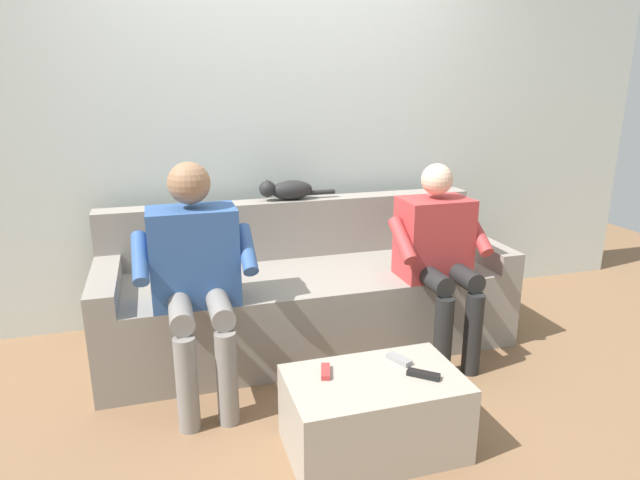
{
  "coord_description": "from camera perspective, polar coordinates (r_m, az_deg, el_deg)",
  "views": [
    {
      "loc": [
        0.81,
        2.89,
        1.55
      ],
      "look_at": [
        0.0,
        0.18,
        0.72
      ],
      "focal_mm": 30.95,
      "sensor_mm": 36.0,
      "label": 1
    }
  ],
  "objects": [
    {
      "name": "ground_plane",
      "position": [
        2.88,
        2.5,
        -16.29
      ],
      "size": [
        8.0,
        8.0,
        0.0
      ],
      "primitive_type": "plane",
      "color": "#846042"
    },
    {
      "name": "back_wall",
      "position": [
        3.67,
        -3.92,
        11.77
      ],
      "size": [
        5.46,
        0.06,
        2.53
      ],
      "primitive_type": "cube",
      "color": "silver",
      "rests_on": "ground"
    },
    {
      "name": "couch",
      "position": [
        3.37,
        -1.48,
        -5.7
      ],
      "size": [
        2.38,
        0.83,
        0.82
      ],
      "color": "gray",
      "rests_on": "ground"
    },
    {
      "name": "coffee_table",
      "position": [
        2.49,
        5.58,
        -17.42
      ],
      "size": [
        0.74,
        0.45,
        0.35
      ],
      "color": "#A89E8E",
      "rests_on": "ground"
    },
    {
      "name": "person_left_seated",
      "position": [
        3.15,
        12.13,
        -0.95
      ],
      "size": [
        0.54,
        0.52,
        1.11
      ],
      "color": "#B23838",
      "rests_on": "ground"
    },
    {
      "name": "person_right_seated",
      "position": [
        2.76,
        -12.76,
        -2.71
      ],
      "size": [
        0.58,
        0.58,
        1.18
      ],
      "color": "#335693",
      "rests_on": "ground"
    },
    {
      "name": "cat_on_backrest",
      "position": [
        3.46,
        -3.39,
        5.21
      ],
      "size": [
        0.49,
        0.13,
        0.13
      ],
      "color": "black",
      "rests_on": "couch"
    },
    {
      "name": "remote_red",
      "position": [
        2.41,
        0.58,
        -13.44
      ],
      "size": [
        0.07,
        0.12,
        0.02
      ],
      "primitive_type": "cube",
      "rotation": [
        0.0,
        0.0,
        4.42
      ],
      "color": "#B73333",
      "rests_on": "coffee_table"
    },
    {
      "name": "remote_black",
      "position": [
        2.42,
        10.64,
        -13.51
      ],
      "size": [
        0.13,
        0.12,
        0.02
      ],
      "primitive_type": "cube",
      "rotation": [
        0.0,
        0.0,
        2.44
      ],
      "color": "black",
      "rests_on": "coffee_table"
    },
    {
      "name": "remote_gray",
      "position": [
        2.52,
        8.18,
        -12.11
      ],
      "size": [
        0.09,
        0.13,
        0.02
      ],
      "primitive_type": "cube",
      "rotation": [
        0.0,
        0.0,
        5.13
      ],
      "color": "gray",
      "rests_on": "coffee_table"
    }
  ]
}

